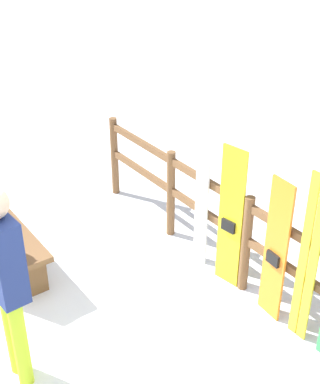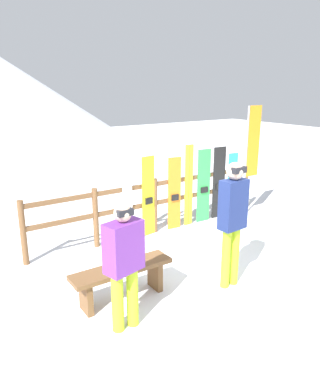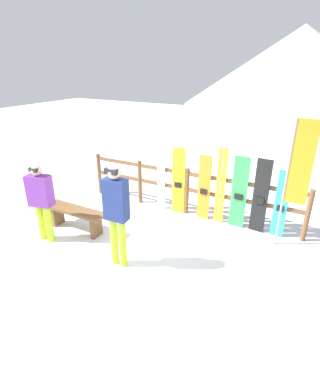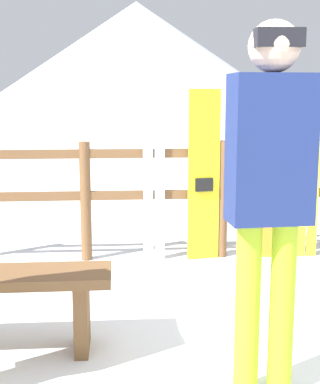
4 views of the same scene
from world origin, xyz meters
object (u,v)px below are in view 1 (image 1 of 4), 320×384
Objects in this scene: snowboard_yellow at (231,219)px; snowboard_orange at (276,252)px; person_navy at (5,273)px; ski_pair_white at (202,192)px; bench at (11,240)px; ski_pair_yellow at (308,261)px.

snowboard_orange is (0.62, -0.00, -0.04)m from snowboard_yellow.
person_navy is 1.05× the size of ski_pair_white.
snowboard_orange is (2.14, 1.75, 0.37)m from bench.
ski_pair_white reaches higher than snowboard_yellow.
bench is 1.73m from person_navy.
bench is 0.84× the size of ski_pair_yellow.
ski_pair_white is 0.46m from snowboard_yellow.
person_navy is 1.08× the size of ski_pair_yellow.
snowboard_orange is 0.87× the size of ski_pair_yellow.
person_navy is 1.18× the size of snowboard_yellow.
snowboard_orange is at bearing 73.63° from person_navy.
ski_pair_yellow reaches higher than bench.
bench is at bearing -140.78° from snowboard_orange.
ski_pair_white is 1.04× the size of ski_pair_yellow.
ski_pair_yellow is at bearing 65.66° from person_navy.
snowboard_orange is at bearing -0.01° from snowboard_yellow.
snowboard_orange is (0.67, 2.28, -0.36)m from person_navy.
bench is 2.79m from snowboard_orange.
person_navy is (1.47, -0.53, 0.73)m from bench.
snowboard_orange is (1.07, -0.00, -0.14)m from ski_pair_white.
snowboard_orange is at bearing -0.18° from ski_pair_white.
person_navy is at bearing -91.36° from snowboard_yellow.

